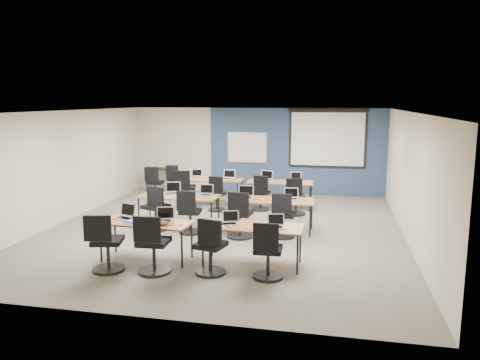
% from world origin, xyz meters
% --- Properties ---
extents(floor, '(8.00, 9.00, 0.02)m').
position_xyz_m(floor, '(0.00, 0.00, 0.00)').
color(floor, '#6B6354').
rests_on(floor, ground).
extents(ceiling, '(8.00, 9.00, 0.02)m').
position_xyz_m(ceiling, '(0.00, 0.00, 2.70)').
color(ceiling, white).
rests_on(ceiling, ground).
extents(wall_back, '(8.00, 0.04, 2.70)m').
position_xyz_m(wall_back, '(0.00, 4.50, 1.35)').
color(wall_back, beige).
rests_on(wall_back, ground).
extents(wall_front, '(8.00, 0.04, 2.70)m').
position_xyz_m(wall_front, '(0.00, -4.50, 1.35)').
color(wall_front, beige).
rests_on(wall_front, ground).
extents(wall_left, '(0.04, 9.00, 2.70)m').
position_xyz_m(wall_left, '(-4.00, 0.00, 1.35)').
color(wall_left, beige).
rests_on(wall_left, ground).
extents(wall_right, '(0.04, 9.00, 2.70)m').
position_xyz_m(wall_right, '(4.00, 0.00, 1.35)').
color(wall_right, beige).
rests_on(wall_right, ground).
extents(blue_accent_panel, '(5.50, 0.04, 2.70)m').
position_xyz_m(blue_accent_panel, '(1.25, 4.47, 1.35)').
color(blue_accent_panel, '#3D5977').
rests_on(blue_accent_panel, wall_back).
extents(whiteboard, '(1.28, 0.03, 0.98)m').
position_xyz_m(whiteboard, '(-0.30, 4.43, 1.45)').
color(whiteboard, silver).
rests_on(whiteboard, wall_back).
extents(projector_screen, '(2.40, 0.10, 1.82)m').
position_xyz_m(projector_screen, '(2.20, 4.41, 1.89)').
color(projector_screen, black).
rests_on(projector_screen, wall_back).
extents(training_table_front_left, '(1.68, 0.70, 0.73)m').
position_xyz_m(training_table_front_left, '(-0.92, -2.28, 0.68)').
color(training_table_front_left, olive).
rests_on(training_table_front_left, floor).
extents(training_table_front_right, '(1.80, 0.75, 0.73)m').
position_xyz_m(training_table_front_right, '(1.05, -2.15, 0.68)').
color(training_table_front_right, olive).
rests_on(training_table_front_right, floor).
extents(training_table_mid_left, '(1.87, 0.78, 0.73)m').
position_xyz_m(training_table_mid_left, '(-1.11, 0.12, 0.69)').
color(training_table_mid_left, brown).
rests_on(training_table_mid_left, floor).
extents(training_table_mid_right, '(1.93, 0.80, 0.73)m').
position_xyz_m(training_table_mid_right, '(1.07, 0.12, 0.69)').
color(training_table_mid_right, brown).
rests_on(training_table_mid_right, floor).
extents(training_table_back_left, '(1.73, 0.72, 0.73)m').
position_xyz_m(training_table_back_left, '(-0.94, 2.51, 0.68)').
color(training_table_back_left, olive).
rests_on(training_table_back_left, floor).
extents(training_table_back_right, '(1.79, 0.75, 0.73)m').
position_xyz_m(training_table_back_right, '(0.99, 2.49, 0.68)').
color(training_table_back_right, olive).
rests_on(training_table_back_right, floor).
extents(laptop_0, '(0.36, 0.30, 0.27)m').
position_xyz_m(laptop_0, '(-1.41, -2.09, 0.80)').
color(laptop_0, '#ACACB6').
rests_on(laptop_0, training_table_front_left).
extents(mouse_0, '(0.06, 0.10, 0.04)m').
position_xyz_m(mouse_0, '(-1.19, -2.35, 0.74)').
color(mouse_0, white).
rests_on(mouse_0, training_table_front_left).
extents(task_chair_0, '(0.57, 0.57, 1.04)m').
position_xyz_m(task_chair_0, '(-1.38, -3.00, 0.43)').
color(task_chair_0, black).
rests_on(task_chair_0, floor).
extents(laptop_1, '(0.33, 0.28, 0.25)m').
position_xyz_m(laptop_1, '(-0.62, -2.15, 0.79)').
color(laptop_1, '#A7A7B3').
rests_on(laptop_1, training_table_front_left).
extents(mouse_1, '(0.08, 0.10, 0.03)m').
position_xyz_m(mouse_1, '(-0.24, -2.36, 0.74)').
color(mouse_1, white).
rests_on(mouse_1, training_table_front_left).
extents(task_chair_1, '(0.58, 0.58, 1.05)m').
position_xyz_m(task_chair_1, '(-0.55, -2.93, 0.44)').
color(task_chair_1, black).
rests_on(task_chair_1, floor).
extents(laptop_2, '(0.30, 0.26, 0.23)m').
position_xyz_m(laptop_2, '(0.62, -2.11, 0.79)').
color(laptop_2, '#B1B1B6').
rests_on(laptop_2, training_table_front_right).
extents(mouse_2, '(0.07, 0.10, 0.03)m').
position_xyz_m(mouse_2, '(0.68, -2.30, 0.74)').
color(mouse_2, white).
rests_on(mouse_2, training_table_front_right).
extents(task_chair_2, '(0.53, 0.53, 1.01)m').
position_xyz_m(task_chair_2, '(0.43, -2.78, 0.42)').
color(task_chair_2, black).
rests_on(task_chair_2, floor).
extents(laptop_3, '(0.30, 0.25, 0.23)m').
position_xyz_m(laptop_3, '(1.46, -2.17, 0.79)').
color(laptop_3, '#AEAEB7').
rests_on(laptop_3, training_table_front_right).
extents(mouse_3, '(0.07, 0.10, 0.03)m').
position_xyz_m(mouse_3, '(1.65, -2.25, 0.74)').
color(mouse_3, white).
rests_on(mouse_3, training_table_front_right).
extents(task_chair_3, '(0.52, 0.52, 1.00)m').
position_xyz_m(task_chair_3, '(1.41, -2.77, 0.41)').
color(task_chair_3, black).
rests_on(task_chair_3, floor).
extents(laptop_4, '(0.36, 0.30, 0.27)m').
position_xyz_m(laptop_4, '(-1.36, 0.34, 0.80)').
color(laptop_4, '#9D9DA8').
rests_on(laptop_4, training_table_mid_left).
extents(mouse_4, '(0.06, 0.09, 0.03)m').
position_xyz_m(mouse_4, '(-1.17, 0.12, 0.74)').
color(mouse_4, white).
rests_on(mouse_4, training_table_mid_left).
extents(task_chair_4, '(0.59, 0.57, 1.04)m').
position_xyz_m(task_chair_4, '(-1.52, -0.34, 0.43)').
color(task_chair_4, black).
rests_on(task_chair_4, floor).
extents(laptop_5, '(0.33, 0.28, 0.25)m').
position_xyz_m(laptop_5, '(-0.51, 0.30, 0.79)').
color(laptop_5, '#AAAAAE').
rests_on(laptop_5, training_table_mid_left).
extents(mouse_5, '(0.07, 0.10, 0.03)m').
position_xyz_m(mouse_5, '(-0.23, 0.04, 0.74)').
color(mouse_5, white).
rests_on(mouse_5, training_table_mid_left).
extents(task_chair_5, '(0.52, 0.52, 1.00)m').
position_xyz_m(task_chair_5, '(-0.68, -0.48, 0.41)').
color(task_chair_5, black).
rests_on(task_chair_5, floor).
extents(laptop_6, '(0.36, 0.30, 0.27)m').
position_xyz_m(laptop_6, '(0.45, 0.24, 0.80)').
color(laptop_6, '#BEBEBE').
rests_on(laptop_6, training_table_mid_right).
extents(mouse_6, '(0.09, 0.11, 0.03)m').
position_xyz_m(mouse_6, '(0.85, 0.09, 0.74)').
color(mouse_6, white).
rests_on(mouse_6, training_table_mid_right).
extents(task_chair_6, '(0.57, 0.57, 1.04)m').
position_xyz_m(task_chair_6, '(0.48, -0.57, 0.43)').
color(task_chair_6, black).
rests_on(task_chair_6, floor).
extents(laptop_7, '(0.33, 0.28, 0.25)m').
position_xyz_m(laptop_7, '(1.50, 0.26, 0.79)').
color(laptop_7, silver).
rests_on(laptop_7, training_table_mid_right).
extents(mouse_7, '(0.06, 0.10, 0.03)m').
position_xyz_m(mouse_7, '(1.75, 0.08, 0.74)').
color(mouse_7, white).
rests_on(mouse_7, training_table_mid_right).
extents(task_chair_7, '(0.52, 0.52, 1.00)m').
position_xyz_m(task_chair_7, '(1.39, -0.36, 0.41)').
color(task_chair_7, black).
rests_on(task_chair_7, floor).
extents(laptop_8, '(0.30, 0.26, 0.23)m').
position_xyz_m(laptop_8, '(-1.48, 2.73, 0.79)').
color(laptop_8, '#BDBDBD').
rests_on(laptop_8, training_table_back_left).
extents(mouse_8, '(0.08, 0.11, 0.04)m').
position_xyz_m(mouse_8, '(-1.23, 2.58, 0.74)').
color(mouse_8, white).
rests_on(mouse_8, training_table_back_left).
extents(task_chair_8, '(0.58, 0.58, 1.05)m').
position_xyz_m(task_chair_8, '(-1.59, 2.00, 0.44)').
color(task_chair_8, black).
rests_on(task_chair_8, floor).
extents(laptop_9, '(0.34, 0.29, 0.26)m').
position_xyz_m(laptop_9, '(-0.49, 2.64, 0.79)').
color(laptop_9, '#B9B9C7').
rests_on(laptop_9, training_table_back_left).
extents(mouse_9, '(0.08, 0.11, 0.04)m').
position_xyz_m(mouse_9, '(-0.41, 2.52, 0.74)').
color(mouse_9, white).
rests_on(mouse_9, training_table_back_left).
extents(task_chair_9, '(0.48, 0.48, 0.96)m').
position_xyz_m(task_chair_9, '(-0.62, 1.73, 0.39)').
color(task_chair_9, black).
rests_on(task_chair_9, floor).
extents(laptop_10, '(0.35, 0.30, 0.27)m').
position_xyz_m(laptop_10, '(0.59, 2.65, 0.80)').
color(laptop_10, '#B0B0BA').
rests_on(laptop_10, training_table_back_right).
extents(mouse_10, '(0.07, 0.10, 0.04)m').
position_xyz_m(mouse_10, '(0.80, 2.48, 0.74)').
color(mouse_10, white).
rests_on(mouse_10, training_table_back_right).
extents(task_chair_10, '(0.49, 0.49, 0.97)m').
position_xyz_m(task_chair_10, '(0.53, 2.03, 0.40)').
color(task_chair_10, black).
rests_on(task_chair_10, floor).
extents(laptop_11, '(0.31, 0.26, 0.24)m').
position_xyz_m(laptop_11, '(1.40, 2.73, 0.79)').
color(laptop_11, silver).
rests_on(laptop_11, training_table_back_right).
extents(mouse_11, '(0.06, 0.09, 0.03)m').
position_xyz_m(mouse_11, '(1.74, 2.57, 0.74)').
color(mouse_11, white).
rests_on(mouse_11, training_table_back_right).
extents(task_chair_11, '(0.51, 0.51, 0.99)m').
position_xyz_m(task_chair_11, '(1.49, 1.72, 0.41)').
color(task_chair_11, black).
rests_on(task_chair_11, floor).
extents(blue_mousepad, '(0.29, 0.25, 0.01)m').
position_xyz_m(blue_mousepad, '(-1.16, -2.39, 0.73)').
color(blue_mousepad, '#1C2B97').
rests_on(blue_mousepad, training_table_front_left).
extents(snack_bowl, '(0.28, 0.28, 0.05)m').
position_xyz_m(snack_bowl, '(-0.54, -2.42, 0.76)').
color(snack_bowl, olive).
rests_on(snack_bowl, training_table_front_left).
extents(snack_plate, '(0.23, 0.23, 0.01)m').
position_xyz_m(snack_plate, '(0.48, -2.30, 0.74)').
color(snack_plate, white).
rests_on(snack_plate, training_table_front_right).
extents(coffee_cup, '(0.07, 0.07, 0.05)m').
position_xyz_m(coffee_cup, '(0.48, -2.30, 0.77)').
color(coffee_cup, white).
rests_on(coffee_cup, snack_plate).
extents(utility_table, '(0.92, 0.51, 0.75)m').
position_xyz_m(utility_table, '(-3.12, 4.07, 0.66)').
color(utility_table, black).
rests_on(utility_table, floor).
extents(spare_chair_a, '(0.47, 0.47, 0.96)m').
position_xyz_m(spare_chair_a, '(-2.46, 3.57, 0.39)').
color(spare_chair_a, black).
rests_on(spare_chair_a, floor).
extents(spare_chair_b, '(0.51, 0.51, 0.99)m').
position_xyz_m(spare_chair_b, '(-2.84, 2.86, 0.41)').
color(spare_chair_b, black).
rests_on(spare_chair_b, floor).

